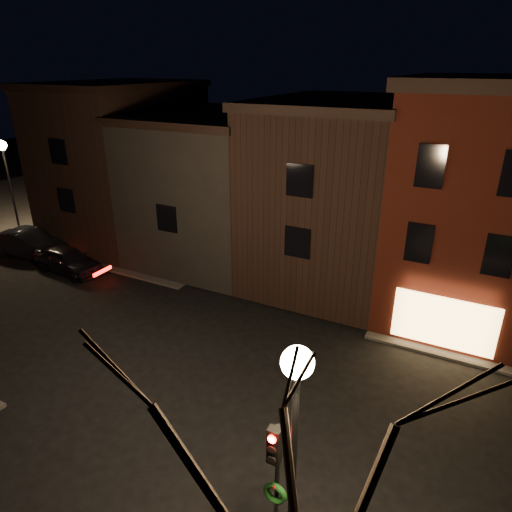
{
  "coord_description": "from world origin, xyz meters",
  "views": [
    {
      "loc": [
        8.6,
        -12.17,
        11.13
      ],
      "look_at": [
        0.02,
        4.31,
        3.2
      ],
      "focal_mm": 32.0,
      "sensor_mm": 36.0,
      "label": 1
    }
  ],
  "objects": [
    {
      "name": "ground",
      "position": [
        0.0,
        0.0,
        0.0
      ],
      "size": [
        120.0,
        120.0,
        0.0
      ],
      "primitive_type": "plane",
      "color": "black",
      "rests_on": "ground"
    },
    {
      "name": "sidewalk_far_left",
      "position": [
        -20.0,
        20.0,
        0.06
      ],
      "size": [
        30.0,
        30.0,
        0.12
      ],
      "primitive_type": "cube",
      "color": "#2D2B28",
      "rests_on": "ground"
    },
    {
      "name": "corner_building",
      "position": [
        8.0,
        9.47,
        5.4
      ],
      "size": [
        6.5,
        8.5,
        10.5
      ],
      "color": "#4D160D",
      "rests_on": "ground"
    },
    {
      "name": "row_building_a",
      "position": [
        1.5,
        10.5,
        4.83
      ],
      "size": [
        7.3,
        10.3,
        9.4
      ],
      "color": "black",
      "rests_on": "ground"
    },
    {
      "name": "row_building_b",
      "position": [
        -5.75,
        10.5,
        4.33
      ],
      "size": [
        7.8,
        10.3,
        8.4
      ],
      "color": "black",
      "rests_on": "ground"
    },
    {
      "name": "row_building_c",
      "position": [
        -13.0,
        10.5,
        5.08
      ],
      "size": [
        7.3,
        10.3,
        9.9
      ],
      "color": "black",
      "rests_on": "ground"
    },
    {
      "name": "street_lamp_near",
      "position": [
        6.2,
        -6.0,
        5.18
      ],
      "size": [
        0.6,
        0.6,
        6.48
      ],
      "color": "black",
      "rests_on": "sidewalk_near_right"
    },
    {
      "name": "street_lamp_far",
      "position": [
        -19.0,
        6.2,
        5.18
      ],
      "size": [
        0.6,
        0.6,
        6.48
      ],
      "color": "black",
      "rests_on": "sidewalk_far_left"
    },
    {
      "name": "traffic_signal",
      "position": [
        5.6,
        -5.51,
        2.81
      ],
      "size": [
        0.58,
        0.38,
        4.05
      ],
      "color": "black",
      "rests_on": "sidewalk_near_right"
    },
    {
      "name": "parked_car_a",
      "position": [
        -11.88,
        3.95,
        0.75
      ],
      "size": [
        4.51,
        2.1,
        1.49
      ],
      "primitive_type": "imported",
      "rotation": [
        0.0,
        0.0,
        1.49
      ],
      "color": "black",
      "rests_on": "ground"
    },
    {
      "name": "parked_car_b",
      "position": [
        -15.84,
        4.5,
        0.84
      ],
      "size": [
        5.23,
        2.29,
        1.67
      ],
      "primitive_type": "imported",
      "rotation": [
        0.0,
        0.0,
        1.68
      ],
      "color": "black",
      "rests_on": "ground"
    }
  ]
}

